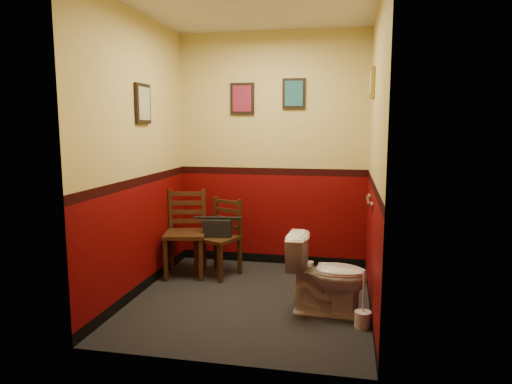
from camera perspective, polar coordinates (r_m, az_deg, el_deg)
floor at (r=4.46m, az=-0.65°, el=-13.28°), size 2.20×2.40×0.00m
ceiling at (r=4.28m, az=-0.72°, el=22.62°), size 2.20×2.40×0.00m
wall_back at (r=5.34m, az=2.02°, el=5.17°), size 2.20×0.00×2.70m
wall_front at (r=3.00m, az=-5.49°, el=2.71°), size 2.20×0.00×2.70m
wall_left at (r=4.52m, az=-14.50°, el=4.35°), size 0.00×2.40×2.70m
wall_right at (r=4.07m, az=14.67°, el=3.94°), size 0.00×2.40×2.70m
grab_bar at (r=4.37m, az=13.90°, el=-1.05°), size 0.05×0.56×0.06m
framed_print_back_a at (r=5.38m, az=-1.73°, el=11.58°), size 0.28×0.04×0.36m
framed_print_back_b at (r=5.28m, az=4.76°, el=12.17°), size 0.26×0.04×0.34m
framed_print_left at (r=4.59m, az=-13.94°, el=10.67°), size 0.04×0.30×0.38m
framed_print_right at (r=4.68m, az=14.32°, el=13.07°), size 0.04×0.34×0.28m
toilet at (r=4.10m, az=8.89°, el=-10.20°), size 0.73×0.44×0.69m
toilet_brush at (r=3.97m, az=13.20°, el=-15.10°), size 0.14×0.14×0.49m
chair_left at (r=5.10m, az=-8.75°, el=-5.08°), size 0.52×0.52×0.94m
chair_right at (r=5.05m, az=-4.51°, el=-5.67°), size 0.52×0.52×0.85m
handbag at (r=5.00m, az=-4.80°, el=-4.47°), size 0.32×0.19×0.22m
tp_stack at (r=5.27m, az=5.89°, el=-8.38°), size 0.24×0.15×0.32m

